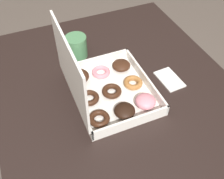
% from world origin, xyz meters
% --- Properties ---
extents(ground_plane, '(8.00, 8.00, 0.00)m').
position_xyz_m(ground_plane, '(0.00, 0.00, 0.00)').
color(ground_plane, '#564C44').
extents(dining_table, '(1.12, 0.95, 0.77)m').
position_xyz_m(dining_table, '(0.00, 0.00, 0.67)').
color(dining_table, black).
rests_on(dining_table, ground_plane).
extents(donut_box, '(0.36, 0.30, 0.30)m').
position_xyz_m(donut_box, '(-0.01, 0.06, 0.82)').
color(donut_box, silver).
rests_on(donut_box, dining_table).
extents(coffee_mug, '(0.09, 0.09, 0.10)m').
position_xyz_m(coffee_mug, '(0.26, 0.08, 0.82)').
color(coffee_mug, '#4C8456').
rests_on(coffee_mug, dining_table).
extents(paper_napkin, '(0.13, 0.09, 0.01)m').
position_xyz_m(paper_napkin, '(-0.04, -0.22, 0.77)').
color(paper_napkin, white).
rests_on(paper_napkin, dining_table).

